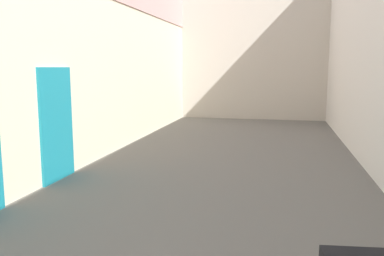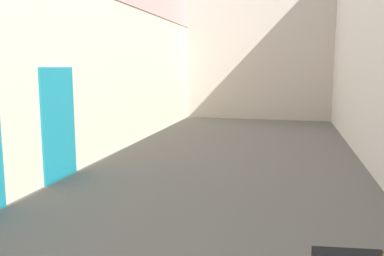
% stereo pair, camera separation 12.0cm
% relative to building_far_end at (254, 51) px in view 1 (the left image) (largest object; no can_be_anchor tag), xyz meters
% --- Properties ---
extents(ground_plane, '(34.08, 34.08, 0.00)m').
position_rel_building_far_end_xyz_m(ground_plane, '(0.00, -12.04, -2.92)').
color(ground_plane, '#66635E').
extents(building_left, '(0.45, 18.08, 6.96)m').
position_rel_building_far_end_xyz_m(building_left, '(-3.23, -10.09, 0.58)').
color(building_left, beige).
rests_on(building_left, ground).
extents(building_far_end, '(9.09, 2.00, 5.84)m').
position_rel_building_far_end_xyz_m(building_far_end, '(0.00, 0.00, 0.00)').
color(building_far_end, beige).
rests_on(building_far_end, ground).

